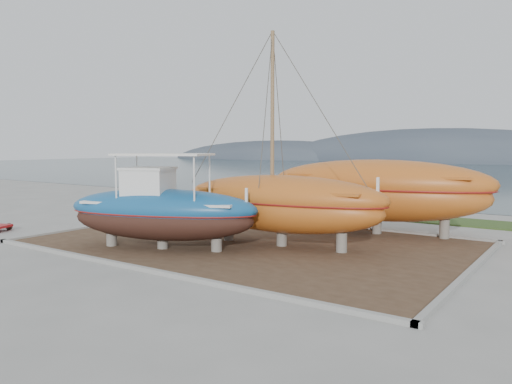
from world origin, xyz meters
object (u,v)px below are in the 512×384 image
Objects in this scene: orange_sailboat at (282,140)px; orange_bare_hull at (378,198)px; white_dinghy at (190,215)px; blue_caique at (162,201)px.

orange_bare_hull is at bearing 60.52° from orange_sailboat.
orange_sailboat reaches higher than white_dinghy.
white_dinghy is 7.78m from orange_sailboat.
white_dinghy is (-2.81, 4.77, -1.33)m from blue_caique.
blue_caique reaches higher than orange_bare_hull.
orange_sailboat reaches higher than blue_caique.
blue_caique is at bearing -81.76° from white_dinghy.
white_dinghy is at bearing 161.06° from orange_sailboat.
orange_sailboat reaches higher than orange_bare_hull.
blue_caique is at bearing -145.24° from orange_sailboat.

